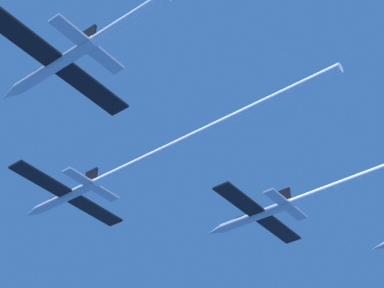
{
  "coord_description": "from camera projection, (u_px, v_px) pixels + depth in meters",
  "views": [
    {
      "loc": [
        -36.17,
        -45.22,
        -35.18
      ],
      "look_at": [
        0.44,
        -17.08,
        -0.16
      ],
      "focal_mm": 58.25,
      "sensor_mm": 36.0,
      "label": 1
    }
  ],
  "objects": [
    {
      "name": "jet_right_wing",
      "position": [
        353.0,
        180.0,
        62.41
      ],
      "size": [
        14.75,
        42.89,
        2.44
      ],
      "color": "#B2BAC6"
    },
    {
      "name": "jet_left_wing",
      "position": [
        150.0,
        6.0,
        45.53
      ],
      "size": [
        14.75,
        39.83,
        2.44
      ],
      "color": "#B2BAC6"
    },
    {
      "name": "jet_lead",
      "position": [
        135.0,
        164.0,
        61.85
      ],
      "size": [
        14.75,
        38.92,
        2.44
      ],
      "color": "#B2BAC6"
    }
  ]
}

